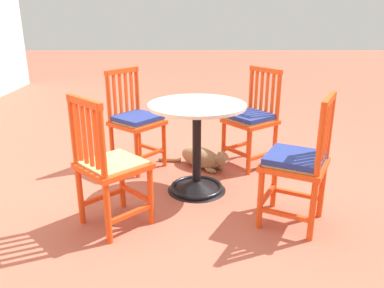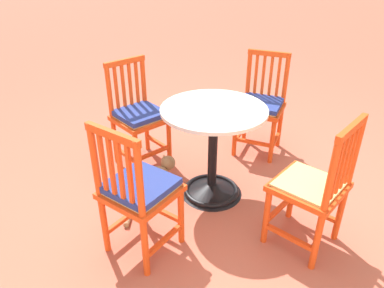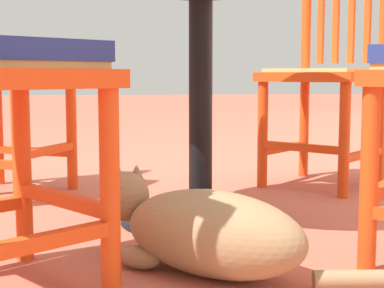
{
  "view_description": "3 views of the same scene",
  "coord_description": "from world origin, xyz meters",
  "px_view_note": "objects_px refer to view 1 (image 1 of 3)",
  "views": [
    {
      "loc": [
        -2.84,
        0.07,
        1.4
      ],
      "look_at": [
        0.23,
        0.04,
        0.34
      ],
      "focal_mm": 36.05,
      "sensor_mm": 36.0,
      "label": 1
    },
    {
      "loc": [
        0.39,
        2.33,
        1.74
      ],
      "look_at": [
        0.21,
        0.09,
        0.5
      ],
      "focal_mm": 34.14,
      "sensor_mm": 36.0,
      "label": 2
    },
    {
      "loc": [
        1.82,
        -0.27,
        0.44
      ],
      "look_at": [
        0.03,
        -0.02,
        0.23
      ],
      "focal_mm": 56.75,
      "sensor_mm": 36.0,
      "label": 3
    }
  ],
  "objects_px": {
    "cafe_table": "(197,158)",
    "tabby_cat": "(204,158)",
    "orange_chair_at_corner": "(252,119)",
    "orange_chair_by_planter": "(135,121)",
    "orange_chair_facing_out": "(298,163)",
    "orange_chair_tucked_in": "(109,167)"
  },
  "relations": [
    {
      "from": "orange_chair_by_planter",
      "to": "cafe_table",
      "type": "bearing_deg",
      "value": -133.08
    },
    {
      "from": "orange_chair_at_corner",
      "to": "orange_chair_by_planter",
      "type": "relative_size",
      "value": 1.0
    },
    {
      "from": "cafe_table",
      "to": "orange_chair_facing_out",
      "type": "height_order",
      "value": "orange_chair_facing_out"
    },
    {
      "from": "orange_chair_at_corner",
      "to": "tabby_cat",
      "type": "relative_size",
      "value": 1.38
    },
    {
      "from": "cafe_table",
      "to": "orange_chair_at_corner",
      "type": "relative_size",
      "value": 0.83
    },
    {
      "from": "orange_chair_at_corner",
      "to": "tabby_cat",
      "type": "bearing_deg",
      "value": 101.91
    },
    {
      "from": "orange_chair_at_corner",
      "to": "orange_chair_by_planter",
      "type": "xyz_separation_m",
      "value": [
        -0.05,
        1.08,
        0.0
      ]
    },
    {
      "from": "cafe_table",
      "to": "orange_chair_at_corner",
      "type": "distance_m",
      "value": 0.79
    },
    {
      "from": "orange_chair_tucked_in",
      "to": "orange_chair_facing_out",
      "type": "relative_size",
      "value": 1.0
    },
    {
      "from": "cafe_table",
      "to": "tabby_cat",
      "type": "height_order",
      "value": "cafe_table"
    },
    {
      "from": "orange_chair_facing_out",
      "to": "orange_chair_at_corner",
      "type": "height_order",
      "value": "same"
    },
    {
      "from": "orange_chair_at_corner",
      "to": "orange_chair_by_planter",
      "type": "distance_m",
      "value": 1.08
    },
    {
      "from": "cafe_table",
      "to": "orange_chair_by_planter",
      "type": "xyz_separation_m",
      "value": [
        0.52,
        0.56,
        0.16
      ]
    },
    {
      "from": "orange_chair_tucked_in",
      "to": "cafe_table",
      "type": "bearing_deg",
      "value": -47.65
    },
    {
      "from": "orange_chair_at_corner",
      "to": "cafe_table",
      "type": "bearing_deg",
      "value": 137.57
    },
    {
      "from": "cafe_table",
      "to": "tabby_cat",
      "type": "distance_m",
      "value": 0.51
    },
    {
      "from": "cafe_table",
      "to": "orange_chair_by_planter",
      "type": "bearing_deg",
      "value": 46.92
    },
    {
      "from": "orange_chair_at_corner",
      "to": "tabby_cat",
      "type": "height_order",
      "value": "orange_chair_at_corner"
    },
    {
      "from": "orange_chair_tucked_in",
      "to": "orange_chair_facing_out",
      "type": "distance_m",
      "value": 1.25
    },
    {
      "from": "tabby_cat",
      "to": "cafe_table",
      "type": "bearing_deg",
      "value": 171.56
    },
    {
      "from": "orange_chair_tucked_in",
      "to": "orange_chair_at_corner",
      "type": "height_order",
      "value": "same"
    },
    {
      "from": "orange_chair_facing_out",
      "to": "tabby_cat",
      "type": "bearing_deg",
      "value": 30.47
    }
  ]
}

